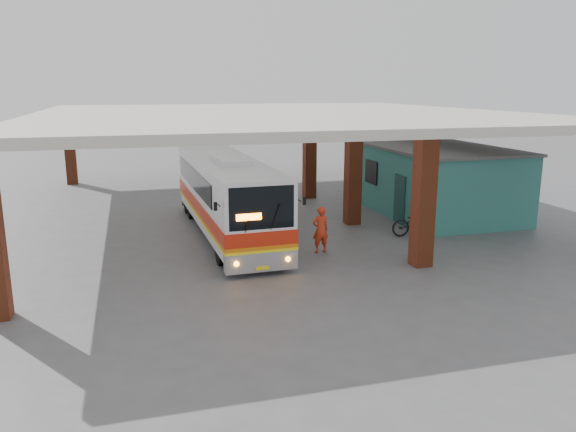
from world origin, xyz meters
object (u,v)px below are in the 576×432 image
(coach_bus, at_px, (226,195))
(pedestrian, at_px, (320,230))
(motorcycle, at_px, (417,222))
(red_chair, at_px, (351,195))

(coach_bus, bearing_deg, pedestrian, -52.19)
(coach_bus, relative_size, motorcycle, 5.40)
(motorcycle, relative_size, red_chair, 2.46)
(coach_bus, xyz_separation_m, red_chair, (7.14, 4.51, -1.21))
(motorcycle, distance_m, pedestrian, 4.56)
(pedestrian, bearing_deg, motorcycle, -170.96)
(red_chair, bearing_deg, coach_bus, -157.15)
(pedestrian, distance_m, red_chair, 9.00)
(coach_bus, bearing_deg, red_chair, 30.47)
(pedestrian, xyz_separation_m, red_chair, (4.36, 7.86, -0.45))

